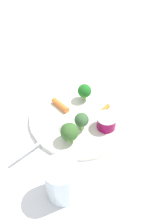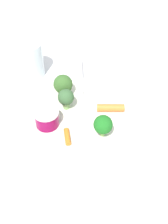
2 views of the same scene
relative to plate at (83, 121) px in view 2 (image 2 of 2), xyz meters
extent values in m
plane|color=white|center=(0.00, 0.00, -0.01)|extent=(2.40, 2.40, 0.00)
cylinder|color=silver|center=(0.00, 0.00, 0.00)|extent=(0.28, 0.28, 0.01)
cylinder|color=maroon|center=(-0.04, -0.07, 0.02)|extent=(0.05, 0.05, 0.03)
cylinder|color=silver|center=(-0.04, -0.07, 0.04)|extent=(0.05, 0.05, 0.00)
cylinder|color=#8FC059|center=(-0.09, 0.02, 0.01)|extent=(0.01, 0.01, 0.01)
sphere|color=#376129|center=(-0.09, 0.02, 0.04)|extent=(0.04, 0.04, 0.04)
cylinder|color=#95C265|center=(0.06, 0.00, 0.01)|extent=(0.01, 0.01, 0.02)
sphere|color=#1D6B20|center=(0.06, 0.00, 0.04)|extent=(0.04, 0.04, 0.04)
cylinder|color=#84B364|center=(-0.05, -0.01, 0.01)|extent=(0.01, 0.01, 0.02)
sphere|color=#385E35|center=(-0.05, -0.01, 0.04)|extent=(0.04, 0.04, 0.04)
cylinder|color=orange|center=(0.02, 0.06, 0.01)|extent=(0.05, 0.06, 0.02)
cylinder|color=orange|center=(0.02, -0.06, 0.01)|extent=(0.04, 0.03, 0.01)
cube|color=#B9B8B8|center=(-0.12, 0.09, 0.01)|extent=(0.11, 0.09, 0.00)
cube|color=#B9B8B8|center=(-0.05, 0.05, 0.01)|extent=(0.02, 0.02, 0.00)
cube|color=#B9B8B8|center=(-0.05, 0.04, 0.01)|extent=(0.02, 0.02, 0.00)
cube|color=#B9B8B8|center=(-0.05, 0.04, 0.01)|extent=(0.02, 0.02, 0.00)
cube|color=#B9B8B8|center=(-0.06, 0.04, 0.01)|extent=(0.02, 0.02, 0.00)
cylinder|color=silver|center=(-0.21, 0.01, 0.04)|extent=(0.07, 0.07, 0.09)
camera|label=1|loc=(-0.43, -0.06, 0.44)|focal=37.11mm
camera|label=2|loc=(0.32, -0.27, 0.44)|focal=45.85mm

